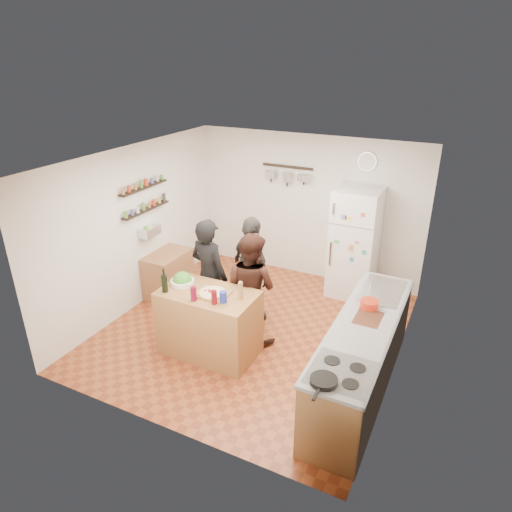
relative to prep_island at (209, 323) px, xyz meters
The scene contains 26 objects.
room_shell 1.39m from the prep_island, 75.38° to the left, with size 4.20×4.20×4.20m.
prep_island is the anchor object (origin of this frame).
pizza_board 0.47m from the prep_island, 14.04° to the right, with size 0.42×0.34×0.02m, color brown.
pizza 0.49m from the prep_island, 14.04° to the right, with size 0.34×0.34×0.02m, color beige.
salad_bowl 0.64m from the prep_island, behind, with size 0.31×0.31×0.06m, color silver.
wine_bottle 0.79m from the prep_island, 156.25° to the right, with size 0.08×0.08×0.23m, color black.
wine_glass_near 0.60m from the prep_island, 101.77° to the right, with size 0.08×0.08×0.18m, color #60081D.
wine_glass_far 0.62m from the prep_island, 42.27° to the right, with size 0.07×0.07×0.17m, color #5C0712.
pepper_mill 0.71m from the prep_island, ahead, with size 0.06×0.06×0.19m, color olive.
salt_canister 0.62m from the prep_island, 21.80° to the right, with size 0.09×0.09×0.14m, color navy.
person_left 0.73m from the prep_island, 119.96° to the left, with size 0.61×0.40×1.68m, color black.
person_center 0.74m from the prep_island, 59.51° to the left, with size 0.77×0.60×1.58m, color black.
person_back 1.07m from the prep_island, 83.14° to the left, with size 0.95×0.40×1.62m, color #302D2A.
counter_run 1.99m from the prep_island, ahead, with size 0.63×2.63×0.90m, color #9E7042.
stove_top 2.19m from the prep_island, 21.65° to the right, with size 0.60×0.62×0.02m, color white.
skillet 2.20m from the prep_island, 28.13° to the right, with size 0.26×0.26×0.05m, color black.
sink 2.28m from the prep_island, 26.98° to the left, with size 0.50×0.80×0.03m, color silver.
cutting_board 2.06m from the prep_island, ahead, with size 0.30×0.40×0.02m, color brown.
red_bowl 2.07m from the prep_island, 15.44° to the left, with size 0.22×0.22×0.09m, color #B02814.
fridge 2.79m from the prep_island, 63.32° to the left, with size 0.70×0.68×1.80m, color white.
wall_clock 3.49m from the prep_island, 66.10° to the left, with size 0.30×0.30×0.03m, color silver.
spice_shelf_lower 2.15m from the prep_island, 150.98° to the left, with size 0.12×1.00×0.03m, color black.
spice_shelf_upper 2.34m from the prep_island, 150.98° to the left, with size 0.12×1.00×0.03m, color black.
produce_basket 1.98m from the prep_island, 150.53° to the left, with size 0.18×0.35×0.14m, color silver.
side_table 1.81m from the prep_island, 143.47° to the left, with size 0.50×0.80×0.73m, color #92633D.
pot_rack 3.10m from the prep_island, 91.33° to the left, with size 0.90×0.04×0.04m, color black.
Camera 1 is at (2.53, -5.01, 3.74)m, focal length 32.00 mm.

